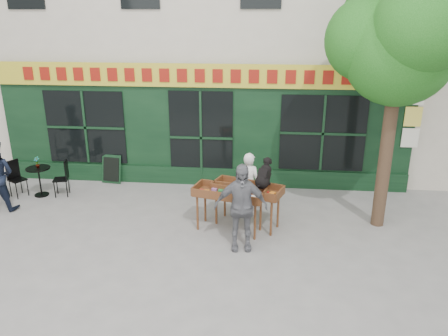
{
  "coord_description": "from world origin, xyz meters",
  "views": [
    {
      "loc": [
        1.76,
        -8.89,
        4.48
      ],
      "look_at": [
        0.8,
        0.5,
        1.15
      ],
      "focal_mm": 35.0,
      "sensor_mm": 36.0,
      "label": 1
    }
  ],
  "objects_px": {
    "dog": "(264,173)",
    "man_right": "(241,207)",
    "woman": "(249,184)",
    "bistro_table": "(39,176)",
    "book_cart_center": "(247,191)",
    "book_cart_right": "(229,195)"
  },
  "relations": [
    {
      "from": "dog",
      "to": "man_right",
      "type": "xyz_separation_m",
      "value": [
        -0.43,
        -0.96,
        -0.39
      ]
    },
    {
      "from": "woman",
      "to": "bistro_table",
      "type": "relative_size",
      "value": 1.98
    },
    {
      "from": "book_cart_center",
      "to": "dog",
      "type": "xyz_separation_m",
      "value": [
        0.35,
        -0.05,
        0.47
      ]
    },
    {
      "from": "dog",
      "to": "woman",
      "type": "xyz_separation_m",
      "value": [
        -0.35,
        0.7,
        -0.54
      ]
    },
    {
      "from": "bistro_table",
      "to": "man_right",
      "type": "bearing_deg",
      "value": -22.13
    },
    {
      "from": "woman",
      "to": "bistro_table",
      "type": "height_order",
      "value": "woman"
    },
    {
      "from": "dog",
      "to": "man_right",
      "type": "bearing_deg",
      "value": -94.15
    },
    {
      "from": "book_cart_center",
      "to": "woman",
      "type": "height_order",
      "value": "woman"
    },
    {
      "from": "dog",
      "to": "bistro_table",
      "type": "height_order",
      "value": "dog"
    },
    {
      "from": "book_cart_center",
      "to": "dog",
      "type": "height_order",
      "value": "dog"
    },
    {
      "from": "dog",
      "to": "book_cart_right",
      "type": "bearing_deg",
      "value": -144.33
    },
    {
      "from": "dog",
      "to": "bistro_table",
      "type": "bearing_deg",
      "value": -172.04
    },
    {
      "from": "book_cart_right",
      "to": "bistro_table",
      "type": "relative_size",
      "value": 2.11
    },
    {
      "from": "woman",
      "to": "man_right",
      "type": "relative_size",
      "value": 0.84
    },
    {
      "from": "dog",
      "to": "book_cart_right",
      "type": "xyz_separation_m",
      "value": [
        -0.73,
        -0.21,
        -0.47
      ]
    },
    {
      "from": "dog",
      "to": "bistro_table",
      "type": "distance_m",
      "value": 5.96
    },
    {
      "from": "man_right",
      "to": "bistro_table",
      "type": "xyz_separation_m",
      "value": [
        -5.35,
        2.18,
        -0.36
      ]
    },
    {
      "from": "book_cart_right",
      "to": "man_right",
      "type": "bearing_deg",
      "value": -53.97
    },
    {
      "from": "dog",
      "to": "woman",
      "type": "distance_m",
      "value": 0.95
    },
    {
      "from": "man_right",
      "to": "bistro_table",
      "type": "relative_size",
      "value": 2.37
    },
    {
      "from": "dog",
      "to": "man_right",
      "type": "height_order",
      "value": "man_right"
    },
    {
      "from": "woman",
      "to": "dog",
      "type": "bearing_deg",
      "value": 136.46
    }
  ]
}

